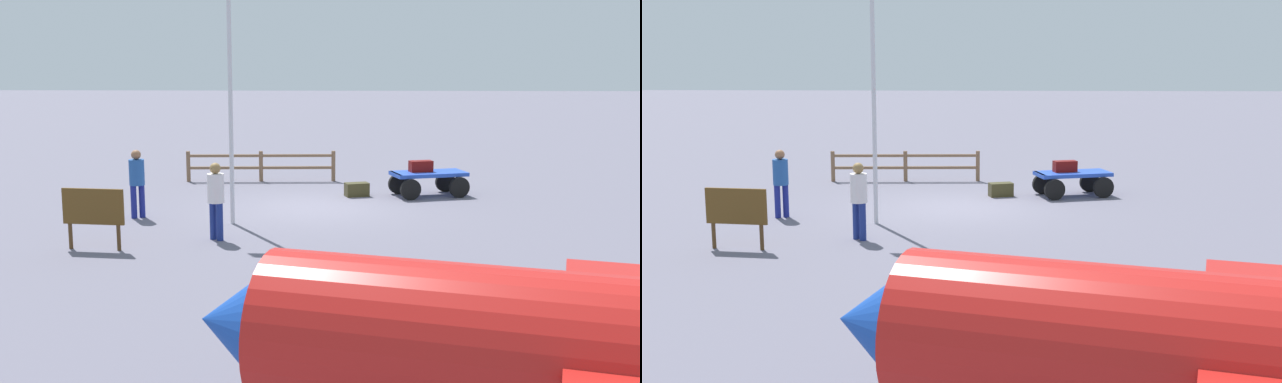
{
  "view_description": "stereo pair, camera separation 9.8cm",
  "coord_description": "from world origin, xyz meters",
  "views": [
    {
      "loc": [
        -0.73,
        19.54,
        3.91
      ],
      "look_at": [
        -0.32,
        6.0,
        1.49
      ],
      "focal_mm": 44.17,
      "sensor_mm": 36.0,
      "label": 1
    },
    {
      "loc": [
        -0.83,
        19.54,
        3.91
      ],
      "look_at": [
        -0.32,
        6.0,
        1.49
      ],
      "focal_mm": 44.17,
      "sensor_mm": 36.0,
      "label": 2
    }
  ],
  "objects": [
    {
      "name": "wooden_fence",
      "position": [
        1.78,
        -4.07,
        0.54
      ],
      "size": [
        4.53,
        0.35,
        0.93
      ],
      "color": "brown",
      "rests_on": "ground"
    },
    {
      "name": "airplane_near",
      "position": [
        -2.92,
        12.95,
        1.24
      ],
      "size": [
        7.56,
        5.59,
        3.21
      ],
      "color": "red",
      "rests_on": "ground"
    },
    {
      "name": "suitcase_dark",
      "position": [
        -2.84,
        -1.8,
        0.82
      ],
      "size": [
        0.68,
        0.45,
        0.3
      ],
      "color": "#6A0D0A",
      "rests_on": "luggage_cart"
    },
    {
      "name": "worker_lead",
      "position": [
        1.93,
        3.5,
        0.96
      ],
      "size": [
        0.49,
        0.49,
        1.64
      ],
      "color": "navy",
      "rests_on": "ground"
    },
    {
      "name": "flagpole",
      "position": [
        1.91,
        1.91,
        3.48
      ],
      "size": [
        0.98,
        0.1,
        5.92
      ],
      "color": "silver",
      "rests_on": "ground"
    },
    {
      "name": "signboard",
      "position": [
        4.24,
        4.39,
        0.81
      ],
      "size": [
        1.27,
        0.2,
        1.24
      ],
      "color": "#4C3319",
      "rests_on": "ground"
    },
    {
      "name": "luggage_cart",
      "position": [
        -3.04,
        -1.77,
        0.47
      ],
      "size": [
        2.19,
        1.57,
        0.67
      ],
      "color": "blue",
      "rests_on": "ground"
    },
    {
      "name": "suitcase_maroon",
      "position": [
        -1.09,
        -1.65,
        0.19
      ],
      "size": [
        0.71,
        0.52,
        0.37
      ],
      "color": "#3C361A",
      "rests_on": "ground"
    },
    {
      "name": "ground_plane",
      "position": [
        0.0,
        0.0,
        0.0
      ],
      "size": [
        120.0,
        120.0,
        0.0
      ],
      "primitive_type": "plane",
      "color": "slate"
    },
    {
      "name": "worker_trailing",
      "position": [
        4.16,
        1.33,
        0.96
      ],
      "size": [
        0.5,
        0.5,
        1.63
      ],
      "color": "navy",
      "rests_on": "ground"
    }
  ]
}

